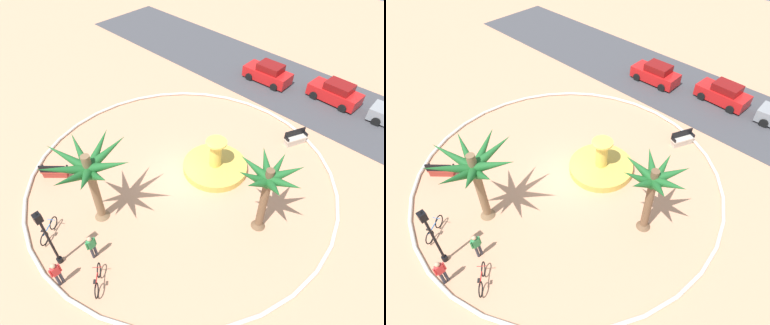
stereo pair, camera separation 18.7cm
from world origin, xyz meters
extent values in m
plane|color=tan|center=(0.00, 0.00, 0.00)|extent=(80.00, 80.00, 0.00)
torus|color=silver|center=(0.00, 0.00, 0.10)|extent=(18.66, 18.66, 0.20)
cube|color=#424247|center=(0.00, 13.73, 0.01)|extent=(48.00, 8.00, 0.03)
cylinder|color=gold|center=(1.05, 1.87, 0.23)|extent=(4.00, 4.00, 0.45)
cylinder|color=#19567F|center=(1.05, 1.87, 0.19)|extent=(3.52, 3.52, 0.34)
cylinder|color=gold|center=(1.05, 1.87, 1.31)|extent=(0.72, 0.72, 1.73)
cylinder|color=#F1C954|center=(1.05, 1.87, 2.24)|extent=(1.28, 1.28, 0.12)
cylinder|color=brown|center=(5.57, 0.28, 2.13)|extent=(0.41, 0.41, 4.26)
cone|color=brown|center=(5.57, 0.28, 0.25)|extent=(0.77, 0.77, 0.50)
cone|color=#1E6028|center=(6.37, 0.29, 3.95)|extent=(1.79, 0.58, 1.13)
cone|color=#1E6028|center=(6.07, 0.91, 3.98)|extent=(1.54, 1.75, 1.08)
cone|color=#1E6028|center=(5.50, 1.00, 3.82)|extent=(0.74, 1.79, 1.35)
cone|color=#1E6028|center=(5.00, 0.81, 3.93)|extent=(1.69, 1.62, 1.16)
cone|color=#1E6028|center=(4.79, 0.19, 3.95)|extent=(1.83, 0.74, 1.13)
cone|color=#1E6028|center=(5.08, -0.26, 3.82)|extent=(1.59, 1.67, 1.35)
cone|color=#1E6028|center=(5.48, -0.47, 3.87)|extent=(0.77, 1.82, 1.27)
cone|color=#1E6028|center=(6.16, -0.22, 3.89)|extent=(1.71, 1.58, 1.24)
cylinder|color=brown|center=(-0.99, -5.21, 2.26)|extent=(0.44, 0.44, 4.52)
cone|color=brown|center=(-0.99, -5.21, 0.25)|extent=(0.83, 0.83, 0.50)
cone|color=#1E6028|center=(0.00, -5.32, 3.92)|extent=(2.32, 0.79, 1.68)
cone|color=#1E6028|center=(-0.09, -4.61, 4.11)|extent=(2.28, 1.78, 1.35)
cone|color=#1E6028|center=(-0.91, -4.13, 4.13)|extent=(0.74, 2.40, 1.32)
cone|color=#1E6028|center=(-1.45, -4.26, 4.05)|extent=(1.53, 2.35, 1.45)
cone|color=#1E6028|center=(-1.96, -4.98, 3.94)|extent=(2.35, 1.08, 1.65)
cone|color=#1E6028|center=(-1.98, -5.64, 4.10)|extent=(2.39, 1.46, 1.37)
cone|color=#1E6028|center=(-1.38, -6.21, 4.08)|extent=(1.38, 2.39, 1.41)
cone|color=#1E6028|center=(-0.68, -6.19, 3.99)|extent=(1.24, 2.37, 1.57)
cone|color=#1E6028|center=(-0.15, -5.85, 4.04)|extent=(2.20, 1.86, 1.48)
cube|color=beige|center=(3.30, 7.60, 0.45)|extent=(1.10, 1.67, 0.12)
cube|color=black|center=(3.11, 7.69, 0.75)|extent=(0.71, 1.50, 0.50)
cube|color=#B6ADA0|center=(3.30, 7.60, 0.20)|extent=(1.01, 1.53, 0.39)
cube|color=black|center=(3.60, 8.29, 0.59)|extent=(0.44, 0.25, 0.24)
cube|color=black|center=(3.00, 6.92, 0.59)|extent=(0.44, 0.25, 0.24)
cube|color=#B73D33|center=(-5.64, -5.40, 0.45)|extent=(1.50, 1.47, 0.12)
cube|color=black|center=(-5.50, -5.55, 0.75)|extent=(1.21, 1.16, 0.50)
cube|color=#9C342B|center=(-5.64, -5.40, 0.20)|extent=(1.38, 1.35, 0.39)
cube|color=black|center=(-6.18, -5.91, 0.59)|extent=(0.37, 0.38, 0.24)
cube|color=black|center=(-5.10, -4.88, 0.59)|extent=(0.37, 0.38, 0.24)
cylinder|color=black|center=(-0.15, -8.29, 1.67)|extent=(0.12, 0.12, 3.35)
cylinder|color=black|center=(-0.15, -8.29, 0.15)|extent=(0.28, 0.28, 0.30)
cube|color=black|center=(-0.15, -8.29, 3.57)|extent=(0.32, 0.32, 0.44)
sphere|color=#F2EDCC|center=(-0.15, -8.29, 3.57)|extent=(0.22, 0.22, 0.22)
cone|color=black|center=(-0.15, -8.29, 3.85)|extent=(0.20, 0.20, 0.18)
torus|color=black|center=(1.81, -7.30, 0.36)|extent=(0.59, 0.51, 0.72)
torus|color=black|center=(2.58, -7.95, 0.36)|extent=(0.59, 0.51, 0.72)
cylinder|color=#B21919|center=(2.19, -7.63, 0.59)|extent=(0.76, 0.65, 0.05)
cylinder|color=#B21919|center=(2.46, -7.85, 0.74)|extent=(0.04, 0.04, 0.30)
cube|color=black|center=(2.46, -7.85, 0.91)|extent=(0.22, 0.21, 0.06)
cylinder|color=#B21919|center=(1.85, -7.34, 0.73)|extent=(0.31, 0.36, 0.03)
torus|color=black|center=(-2.20, -7.43, 0.36)|extent=(0.46, 0.63, 0.72)
torus|color=black|center=(-1.63, -8.25, 0.36)|extent=(0.46, 0.63, 0.72)
cylinder|color=#1E66B2|center=(-1.92, -7.84, 0.59)|extent=(0.58, 0.81, 0.05)
cylinder|color=#1E66B2|center=(-1.72, -8.13, 0.74)|extent=(0.04, 0.04, 0.30)
cube|color=black|center=(-1.72, -8.13, 0.91)|extent=(0.20, 0.22, 0.06)
cylinder|color=#1E66B2|center=(-2.17, -7.47, 0.73)|extent=(0.38, 0.27, 0.03)
cylinder|color=#33333D|center=(0.84, -7.00, 0.42)|extent=(0.14, 0.14, 0.85)
cylinder|color=#33333D|center=(0.84, -6.82, 0.42)|extent=(0.14, 0.14, 0.85)
cube|color=#338C4C|center=(0.84, -6.91, 1.13)|extent=(0.21, 0.34, 0.56)
sphere|color=tan|center=(0.84, -6.91, 1.53)|extent=(0.22, 0.22, 0.22)
cylinder|color=#338C4C|center=(0.83, -7.13, 1.13)|extent=(0.09, 0.09, 0.53)
cylinder|color=#338C4C|center=(0.84, -6.69, 1.13)|extent=(0.09, 0.09, 0.53)
cylinder|color=#33333D|center=(0.91, -8.91, 0.45)|extent=(0.14, 0.14, 0.90)
cylinder|color=#33333D|center=(0.91, -8.73, 0.45)|extent=(0.14, 0.14, 0.90)
cube|color=red|center=(0.91, -8.82, 1.18)|extent=(0.20, 0.34, 0.56)
sphere|color=tan|center=(0.91, -8.82, 1.58)|extent=(0.22, 0.22, 0.22)
cylinder|color=red|center=(0.91, -9.04, 1.18)|extent=(0.09, 0.09, 0.53)
cylinder|color=red|center=(0.91, -8.60, 1.18)|extent=(0.09, 0.09, 0.53)
cube|color=red|center=(-2.86, 13.01, 0.64)|extent=(4.06, 1.85, 0.90)
cube|color=maroon|center=(-2.66, 13.01, 1.36)|extent=(2.05, 1.52, 0.60)
cube|color=#333D47|center=(-3.56, 12.98, 1.28)|extent=(0.34, 1.37, 0.51)
cylinder|color=black|center=(-4.07, 12.11, 0.32)|extent=(0.65, 0.24, 0.64)
cylinder|color=black|center=(-4.13, 13.81, 0.32)|extent=(0.65, 0.24, 0.64)
cylinder|color=black|center=(-1.59, 12.20, 0.32)|extent=(0.65, 0.24, 0.64)
cylinder|color=black|center=(-1.65, 13.90, 0.32)|extent=(0.65, 0.24, 0.64)
cube|color=red|center=(2.67, 14.18, 0.64)|extent=(4.05, 1.83, 0.90)
cube|color=maroon|center=(2.87, 14.18, 1.36)|extent=(2.05, 1.51, 0.60)
cube|color=#333D47|center=(1.97, 14.21, 1.28)|extent=(0.34, 1.37, 0.51)
cylinder|color=black|center=(1.40, 13.38, 0.32)|extent=(0.65, 0.24, 0.64)
cylinder|color=black|center=(1.46, 15.08, 0.32)|extent=(0.65, 0.24, 0.64)
cylinder|color=black|center=(3.88, 13.29, 0.32)|extent=(0.65, 0.24, 0.64)
cylinder|color=black|center=(3.94, 14.99, 0.32)|extent=(0.65, 0.24, 0.64)
cylinder|color=black|center=(6.40, 13.43, 0.32)|extent=(0.65, 0.26, 0.64)
camera|label=1|loc=(10.43, -9.82, 15.03)|focal=31.29mm
camera|label=2|loc=(10.56, -9.69, 15.03)|focal=31.29mm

